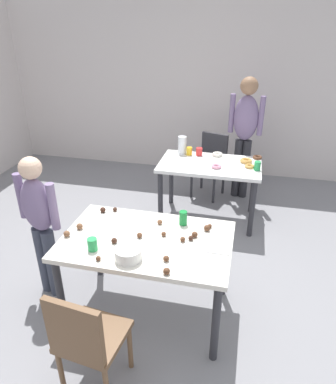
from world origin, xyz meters
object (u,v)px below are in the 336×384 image
object	(u,v)px
person_adult_far	(245,128)
pitcher_far	(182,145)
dining_table_near	(147,248)
person_girl_near	(40,218)
chair_near_table	(86,338)
dining_table_far	(209,172)
mixing_bowl	(128,254)
soda_can	(183,218)
chair_far_table	(211,161)

from	to	relation	value
person_adult_far	pitcher_far	world-z (taller)	person_adult_far
dining_table_near	person_girl_near	distance (m)	0.96
dining_table_near	chair_near_table	world-z (taller)	chair_near_table
dining_table_far	dining_table_near	bearing A→B (deg)	-99.78
mixing_bowl	soda_can	xyz separation A→B (m)	(0.29, 0.55, 0.02)
chair_far_table	chair_near_table	bearing A→B (deg)	-97.14
person_girl_near	soda_can	size ratio (longest dim) A/B	10.99
person_adult_far	pitcher_far	xyz separation A→B (m)	(-0.75, -0.47, -0.14)
dining_table_far	person_girl_near	bearing A→B (deg)	-126.76
dining_table_near	chair_far_table	bearing A→B (deg)	84.54
soda_can	pitcher_far	xyz separation A→B (m)	(-0.34, 1.67, 0.05)
person_adult_far	pitcher_far	bearing A→B (deg)	-147.72
person_girl_near	soda_can	world-z (taller)	person_girl_near
dining_table_near	pitcher_far	bearing A→B (deg)	92.85
chair_near_table	mixing_bowl	world-z (taller)	chair_near_table
dining_table_near	soda_can	world-z (taller)	soda_can
chair_far_table	dining_table_far	bearing A→B (deg)	-85.01
dining_table_near	person_adult_far	bearing A→B (deg)	74.92
mixing_bowl	soda_can	size ratio (longest dim) A/B	1.62
dining_table_near	person_adult_far	xyz separation A→B (m)	(0.65, 2.41, 0.34)
dining_table_far	chair_near_table	size ratio (longest dim) A/B	1.37
dining_table_far	pitcher_far	distance (m)	0.51
mixing_bowl	dining_table_near	bearing A→B (deg)	78.83
dining_table_near	dining_table_far	world-z (taller)	same
pitcher_far	chair_near_table	bearing A→B (deg)	-91.54
chair_far_table	dining_table_near	bearing A→B (deg)	-95.46
chair_far_table	soda_can	size ratio (longest dim) A/B	7.13
soda_can	pitcher_far	bearing A→B (deg)	101.40
dining_table_near	mixing_bowl	xyz separation A→B (m)	(-0.05, -0.28, 0.13)
person_girl_near	person_adult_far	bearing A→B (deg)	56.15
dining_table_far	soda_can	size ratio (longest dim) A/B	9.79
mixing_bowl	pitcher_far	distance (m)	2.22
chair_near_table	mixing_bowl	size ratio (longest dim) A/B	4.41
person_girl_near	pitcher_far	world-z (taller)	person_girl_near
chair_near_table	mixing_bowl	xyz separation A→B (m)	(0.12, 0.52, 0.30)
person_girl_near	person_adult_far	distance (m)	2.88
dining_table_far	person_girl_near	xyz separation A→B (m)	(-1.24, -1.66, 0.15)
person_girl_near	soda_can	distance (m)	1.21
dining_table_near	person_girl_near	size ratio (longest dim) A/B	1.00
chair_near_table	person_adult_far	bearing A→B (deg)	75.65
chair_near_table	person_adult_far	xyz separation A→B (m)	(0.82, 3.21, 0.51)
mixing_bowl	person_adult_far	bearing A→B (deg)	75.32
dining_table_near	chair_far_table	distance (m)	2.42
chair_near_table	person_adult_far	world-z (taller)	person_adult_far
dining_table_far	soda_can	xyz separation A→B (m)	(-0.05, -1.41, 0.17)
dining_table_far	pitcher_far	xyz separation A→B (m)	(-0.39, 0.25, 0.22)
mixing_bowl	pitcher_far	xyz separation A→B (m)	(-0.04, 2.22, 0.07)
chair_near_table	soda_can	bearing A→B (deg)	69.05
person_adult_far	soda_can	size ratio (longest dim) A/B	13.52
dining_table_near	pitcher_far	distance (m)	1.96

